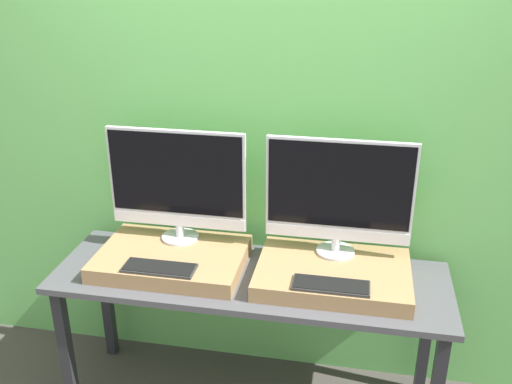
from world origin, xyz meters
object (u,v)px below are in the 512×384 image
(monitor_right, at_px, (339,194))
(monitor_left, at_px, (177,182))
(keyboard_left, at_px, (159,268))
(keyboard_right, at_px, (331,285))

(monitor_right, bearing_deg, monitor_left, 180.00)
(keyboard_left, distance_m, keyboard_right, 0.74)
(monitor_left, height_order, keyboard_left, monitor_left)
(monitor_left, bearing_deg, keyboard_right, -21.70)
(monitor_right, xyz_separation_m, keyboard_right, (-0.00, -0.30, -0.28))
(monitor_right, bearing_deg, keyboard_right, -90.00)
(keyboard_right, bearing_deg, monitor_left, 158.30)
(monitor_left, relative_size, keyboard_left, 2.04)
(keyboard_left, height_order, keyboard_right, same)
(keyboard_left, bearing_deg, keyboard_right, 0.00)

